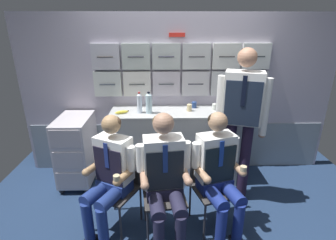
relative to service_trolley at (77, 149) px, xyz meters
name	(u,v)px	position (x,y,z in m)	size (l,w,h in m)	color
ground	(184,236)	(1.33, -0.99, -0.51)	(4.80, 4.80, 0.04)	#1D2F4D
galley_bulkhead	(178,96)	(1.33, 0.38, 0.60)	(4.20, 0.14, 2.15)	#ADA7B9
galley_counter	(174,145)	(1.27, 0.10, -0.01)	(1.65, 0.53, 0.96)	#BABDBD
service_trolley	(77,149)	(0.00, 0.00, 0.00)	(0.40, 0.65, 0.91)	black
folding_chair_left	(121,178)	(0.68, -0.75, 0.03)	(0.54, 0.54, 0.84)	#2D2D33
crew_member_left	(109,173)	(0.61, -0.89, 0.19)	(0.56, 0.66, 1.23)	black
folding_chair_right	(163,183)	(1.12, -0.84, 0.03)	(0.45, 0.45, 0.84)	#2D2D33
crew_member_right	(165,175)	(1.14, -1.00, 0.22)	(0.51, 0.66, 1.28)	black
folding_chair_near_trolley	(210,177)	(1.61, -0.74, 0.03)	(0.50, 0.50, 0.84)	#2D2D33
crew_member_near_trolley	(219,171)	(1.65, -0.90, 0.20)	(0.51, 0.66, 1.25)	black
crew_member_standing	(241,113)	(1.98, -0.39, 0.60)	(0.54, 0.36, 1.79)	black
water_bottle_short	(149,103)	(0.95, 0.03, 0.60)	(0.08, 0.08, 0.27)	silver
water_bottle_tall	(139,103)	(0.83, 0.04, 0.60)	(0.06, 0.06, 0.27)	silver
coffee_cup_spare	(214,107)	(1.79, 0.15, 0.51)	(0.06, 0.06, 0.08)	silver
espresso_cup_small	(194,105)	(1.54, 0.23, 0.52)	(0.07, 0.07, 0.08)	navy
paper_cup_blue	(189,108)	(1.46, 0.10, 0.52)	(0.06, 0.06, 0.09)	tan
snack_banana	(122,112)	(0.61, 0.01, 0.49)	(0.17, 0.10, 0.04)	yellow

